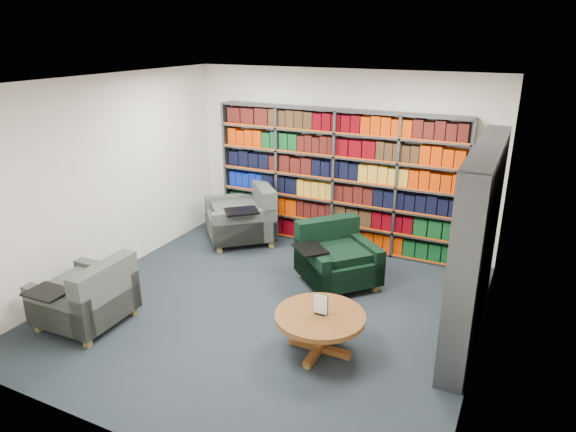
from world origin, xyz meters
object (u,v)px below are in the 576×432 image
at_px(chair_teal_front, 90,299).
at_px(chair_green_right, 335,259).
at_px(chair_teal_left, 246,218).
at_px(coffee_table, 320,322).

bearing_deg(chair_teal_front, chair_green_right, 46.50).
height_order(chair_teal_left, chair_green_right, chair_teal_left).
xyz_separation_m(chair_green_right, chair_teal_front, (-2.21, -2.33, -0.00)).
relative_size(chair_green_right, chair_teal_front, 1.21).
distance_m(chair_teal_left, chair_green_right, 2.05).
height_order(chair_teal_front, coffee_table, chair_teal_front).
xyz_separation_m(chair_green_right, coffee_table, (0.46, -1.65, 0.03)).
bearing_deg(chair_teal_front, chair_teal_left, 84.15).
relative_size(chair_teal_left, chair_teal_front, 1.34).
distance_m(chair_green_right, chair_teal_front, 3.21).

